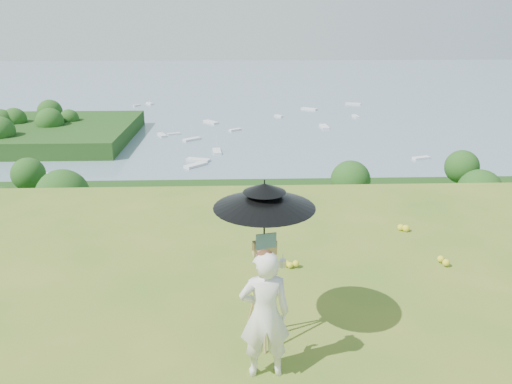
{
  "coord_description": "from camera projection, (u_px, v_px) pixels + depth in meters",
  "views": [
    {
      "loc": [
        -0.27,
        -4.31,
        3.83
      ],
      "look_at": [
        0.01,
        3.35,
        1.12
      ],
      "focal_mm": 35.0,
      "sensor_mm": 36.0,
      "label": 1
    }
  ],
  "objects": [
    {
      "name": "shoreline_tier",
      "position": [
        241.0,
        255.0,
        88.01
      ],
      "size": [
        170.0,
        28.0,
        8.0
      ],
      "primitive_type": "cube",
      "color": "#726A5B",
      "rests_on": "bay_water"
    },
    {
      "name": "bay_water",
      "position": [
        239.0,
        98.0,
        242.81
      ],
      "size": [
        700.0,
        700.0,
        0.0
      ],
      "primitive_type": "plane",
      "color": "slate",
      "rests_on": "ground"
    },
    {
      "name": "painter",
      "position": [
        265.0,
        315.0,
        5.42
      ],
      "size": [
        0.58,
        0.4,
        1.54
      ],
      "primitive_type": "imported",
      "rotation": [
        0.0,
        0.0,
        3.2
      ],
      "color": "white",
      "rests_on": "ground"
    },
    {
      "name": "sun_umbrella",
      "position": [
        264.0,
        216.0,
        5.73
      ],
      "size": [
        1.38,
        1.38,
        0.88
      ],
      "primitive_type": null,
      "rotation": [
        0.0,
        0.0,
        0.2
      ],
      "color": "black",
      "rests_on": "field_easel"
    },
    {
      "name": "forest_slope",
      "position": [
        244.0,
        377.0,
        47.99
      ],
      "size": [
        140.0,
        56.0,
        22.0
      ],
      "primitive_type": "cube",
      "color": "#15370F",
      "rests_on": "bay_water"
    },
    {
      "name": "peninsula",
      "position": [
        4.0,
        125.0,
        158.52
      ],
      "size": [
        90.0,
        60.0,
        12.0
      ],
      "primitive_type": null,
      "color": "#15370F",
      "rests_on": "bay_water"
    },
    {
      "name": "slope_trees",
      "position": [
        243.0,
        246.0,
        43.32
      ],
      "size": [
        110.0,
        50.0,
        6.0
      ],
      "primitive_type": null,
      "color": "#264916",
      "rests_on": "forest_slope"
    },
    {
      "name": "harbor_town",
      "position": [
        241.0,
        221.0,
        85.84
      ],
      "size": [
        110.0,
        22.0,
        5.0
      ],
      "primitive_type": null,
      "color": "silver",
      "rests_on": "shoreline_tier"
    },
    {
      "name": "wildflowers",
      "position": [
        265.0,
        374.0,
        5.56
      ],
      "size": [
        10.0,
        10.5,
        0.12
      ],
      "primitive_type": null,
      "color": "yellow",
      "rests_on": "ground"
    },
    {
      "name": "field_easel",
      "position": [
        264.0,
        288.0,
        6.01
      ],
      "size": [
        0.68,
        0.68,
        1.48
      ],
      "primitive_type": null,
      "rotation": [
        0.0,
        0.0,
        0.24
      ],
      "color": "olive",
      "rests_on": "ground"
    },
    {
      "name": "painter_cap",
      "position": [
        265.0,
        255.0,
        5.18
      ],
      "size": [
        0.23,
        0.26,
        0.1
      ],
      "primitive_type": null,
      "rotation": [
        0.0,
        0.0,
        0.18
      ],
      "color": "#D87684",
      "rests_on": "painter"
    },
    {
      "name": "moored_boats",
      "position": [
        202.0,
        134.0,
        167.83
      ],
      "size": [
        140.0,
        140.0,
        0.7
      ],
      "primitive_type": null,
      "color": "silver",
      "rests_on": "bay_water"
    }
  ]
}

